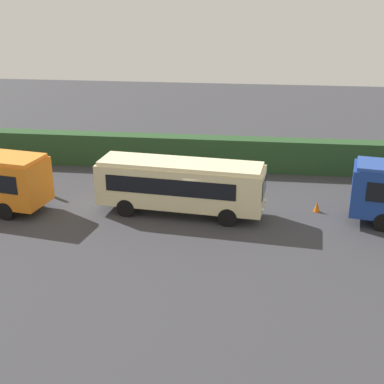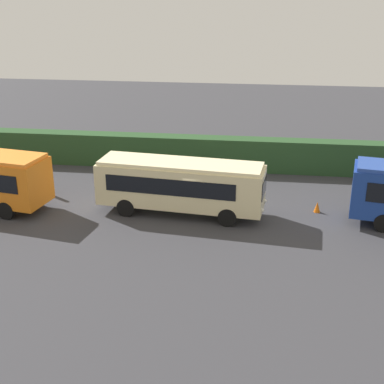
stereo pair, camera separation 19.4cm
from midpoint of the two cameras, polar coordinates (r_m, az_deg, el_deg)
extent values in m
plane|color=#38383D|center=(29.37, 1.96, -2.50)|extent=(83.98, 83.98, 0.00)
cylinder|color=black|center=(30.37, -19.17, -1.88)|extent=(1.03, 0.45, 1.00)
cylinder|color=black|center=(32.07, -16.85, -0.37)|extent=(1.03, 0.45, 1.00)
cube|color=beige|center=(28.99, -1.06, 0.76)|extent=(9.29, 3.31, 2.25)
cube|color=#F8E8B2|center=(28.58, -1.07, 3.05)|extent=(8.99, 3.09, 0.20)
cube|color=black|center=(30.06, -1.04, 2.07)|extent=(7.05, 0.78, 0.90)
cube|color=black|center=(27.88, -2.27, 0.48)|extent=(7.05, 0.78, 0.90)
cube|color=black|center=(28.17, 7.96, 0.50)|extent=(0.24, 1.94, 0.94)
cube|color=silver|center=(27.94, 8.03, 1.79)|extent=(0.18, 1.30, 0.28)
cylinder|color=black|center=(29.89, 4.72, -1.08)|extent=(1.02, 0.38, 1.00)
cylinder|color=black|center=(27.92, 4.02, -2.74)|extent=(1.02, 0.38, 1.00)
cylinder|color=black|center=(31.15, -5.57, -0.15)|extent=(1.02, 0.38, 1.00)
cylinder|color=black|center=(29.26, -6.93, -1.67)|extent=(1.02, 0.38, 1.00)
sphere|color=silver|center=(29.15, 8.02, -0.97)|extent=(0.22, 0.22, 0.22)
sphere|color=silver|center=(27.95, 7.74, -1.96)|extent=(0.22, 0.22, 0.22)
cylinder|color=black|center=(30.97, 20.00, -1.54)|extent=(1.03, 0.45, 1.00)
cylinder|color=black|center=(28.97, 20.08, -3.14)|extent=(1.03, 0.45, 1.00)
cube|color=maroon|center=(33.56, -15.52, 0.65)|extent=(0.34, 0.34, 0.90)
cube|color=black|center=(33.28, -15.66, 2.01)|extent=(0.47, 0.43, 0.79)
sphere|color=tan|center=(33.12, -15.75, 2.85)|extent=(0.25, 0.25, 0.25)
cube|color=#274A26|center=(36.47, 3.22, 4.17)|extent=(53.99, 1.30, 2.21)
cone|color=orange|center=(30.47, 13.47, -1.58)|extent=(0.36, 0.36, 0.60)
camera|label=1|loc=(0.10, -89.81, 0.08)|focal=49.66mm
camera|label=2|loc=(0.10, 90.19, -0.08)|focal=49.66mm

